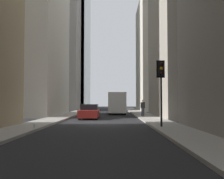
% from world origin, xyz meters
% --- Properties ---
extents(ground_plane, '(135.00, 135.00, 0.00)m').
position_xyz_m(ground_plane, '(0.00, 0.00, 0.00)').
color(ground_plane, black).
extents(sidewalk_right, '(90.00, 2.20, 0.14)m').
position_xyz_m(sidewalk_right, '(0.00, 4.50, 0.07)').
color(sidewalk_right, gray).
rests_on(sidewalk_right, ground_plane).
extents(sidewalk_left, '(90.00, 2.20, 0.14)m').
position_xyz_m(sidewalk_left, '(0.00, -4.50, 0.07)').
color(sidewalk_left, gray).
rests_on(sidewalk_left, ground_plane).
extents(building_left_far, '(13.29, 10.00, 19.93)m').
position_xyz_m(building_left_far, '(28.01, -10.60, 9.96)').
color(building_left_far, beige).
rests_on(building_left_far, ground_plane).
extents(building_right_far, '(12.57, 10.50, 29.38)m').
position_xyz_m(building_right_far, '(31.46, 10.59, 14.70)').
color(building_right_far, gray).
rests_on(building_right_far, ground_plane).
extents(building_right_midfar, '(12.74, 10.00, 24.39)m').
position_xyz_m(building_right_midfar, '(11.87, 10.60, 12.20)').
color(building_right_midfar, '#B7B2A5').
rests_on(building_right_midfar, ground_plane).
extents(delivery_truck, '(6.46, 2.25, 2.84)m').
position_xyz_m(delivery_truck, '(15.11, -1.40, 1.46)').
color(delivery_truck, silver).
rests_on(delivery_truck, ground_plane).
extents(sedan_red, '(4.30, 1.78, 1.42)m').
position_xyz_m(sedan_red, '(5.28, 1.40, 0.66)').
color(sedan_red, maroon).
rests_on(sedan_red, ground_plane).
extents(traffic_light_foreground, '(0.43, 0.52, 4.14)m').
position_xyz_m(traffic_light_foreground, '(-4.07, -3.92, 3.18)').
color(traffic_light_foreground, black).
rests_on(traffic_light_foreground, sidewalk_left).
extents(pedestrian, '(0.26, 0.44, 1.73)m').
position_xyz_m(pedestrian, '(7.73, -4.06, 1.08)').
color(pedestrian, '#33333D').
rests_on(pedestrian, sidewalk_left).
extents(discarded_bottle, '(0.07, 0.07, 0.27)m').
position_xyz_m(discarded_bottle, '(-5.03, 3.69, 0.25)').
color(discarded_bottle, '#999EA3').
rests_on(discarded_bottle, sidewalk_right).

